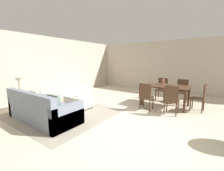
{
  "coord_description": "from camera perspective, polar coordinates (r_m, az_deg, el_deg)",
  "views": [
    {
      "loc": [
        1.7,
        -3.21,
        1.65
      ],
      "look_at": [
        -1.09,
        0.78,
        0.83
      ],
      "focal_mm": 23.7,
      "sensor_mm": 36.0,
      "label": 1
    }
  ],
  "objects": [
    {
      "name": "wall_back",
      "position": [
        8.39,
        23.43,
        6.72
      ],
      "size": [
        9.0,
        0.12,
        2.7
      ],
      "primitive_type": "cube",
      "color": "#BCB2A0",
      "rests_on": "ground_plane"
    },
    {
      "name": "dining_table",
      "position": [
        5.72,
        19.92,
        -0.9
      ],
      "size": [
        1.58,
        0.97,
        0.76
      ],
      "color": "#422B1C",
      "rests_on": "ground_plane"
    },
    {
      "name": "dining_chair_head_east",
      "position": [
        5.6,
        31.09,
        -3.5
      ],
      "size": [
        0.43,
        0.43,
        0.92
      ],
      "color": "#422B1C",
      "rests_on": "ground_plane"
    },
    {
      "name": "dining_chair_far_left",
      "position": [
        6.66,
        18.72,
        -0.73
      ],
      "size": [
        0.41,
        0.41,
        0.92
      ],
      "color": "#422B1C",
      "rests_on": "ground_plane"
    },
    {
      "name": "side_table",
      "position": [
        5.8,
        -31.9,
        -3.66
      ],
      "size": [
        0.4,
        0.4,
        0.6
      ],
      "color": "olive",
      "rests_on": "ground_plane"
    },
    {
      "name": "dining_chair_near_right",
      "position": [
        4.84,
        21.96,
        -4.67
      ],
      "size": [
        0.42,
        0.42,
        0.92
      ],
      "color": "#422B1C",
      "rests_on": "ground_plane"
    },
    {
      "name": "dining_chair_near_left",
      "position": [
        5.04,
        12.94,
        -3.65
      ],
      "size": [
        0.41,
        0.41,
        0.92
      ],
      "color": "#422B1C",
      "rests_on": "ground_plane"
    },
    {
      "name": "table_lamp",
      "position": [
        5.71,
        -32.37,
        1.62
      ],
      "size": [
        0.26,
        0.26,
        0.53
      ],
      "color": "brown",
      "rests_on": "side_table"
    },
    {
      "name": "area_rug",
      "position": [
        5.06,
        -18.08,
        -9.93
      ],
      "size": [
        3.0,
        2.8,
        0.01
      ],
      "primitive_type": "cube",
      "color": "gray",
      "rests_on": "ground_plane"
    },
    {
      "name": "book_on_ottoman",
      "position": [
        5.31,
        -12.78,
        -4.01
      ],
      "size": [
        0.27,
        0.22,
        0.03
      ],
      "primitive_type": "cube",
      "rotation": [
        0.0,
        0.0,
        -0.07
      ],
      "color": "silver",
      "rests_on": "ottoman_table"
    },
    {
      "name": "vase_centerpiece",
      "position": [
        5.69,
        19.2,
        1.27
      ],
      "size": [
        0.08,
        0.08,
        0.24
      ],
      "primitive_type": "cylinder",
      "color": "#B26659",
      "rests_on": "dining_table"
    },
    {
      "name": "couch",
      "position": [
        4.59,
        -25.27,
        -8.58
      ],
      "size": [
        2.2,
        0.95,
        0.86
      ],
      "color": "slate",
      "rests_on": "ground_plane"
    },
    {
      "name": "ottoman_table",
      "position": [
        5.4,
        -12.75,
        -5.89
      ],
      "size": [
        0.97,
        0.55,
        0.41
      ],
      "color": "silver",
      "rests_on": "ground_plane"
    },
    {
      "name": "wall_left",
      "position": [
        7.23,
        -24.29,
        6.34
      ],
      "size": [
        0.12,
        11.0,
        2.7
      ],
      "primitive_type": "cube",
      "color": "#BCB2A0",
      "rests_on": "ground_plane"
    },
    {
      "name": "dining_chair_far_right",
      "position": [
        6.45,
        25.36,
        -1.48
      ],
      "size": [
        0.41,
        0.41,
        0.92
      ],
      "color": "#422B1C",
      "rests_on": "ground_plane"
    },
    {
      "name": "ground_plane",
      "position": [
        3.99,
        6.63,
        -14.97
      ],
      "size": [
        10.8,
        10.8,
        0.0
      ],
      "primitive_type": "plane",
      "color": "beige"
    }
  ]
}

